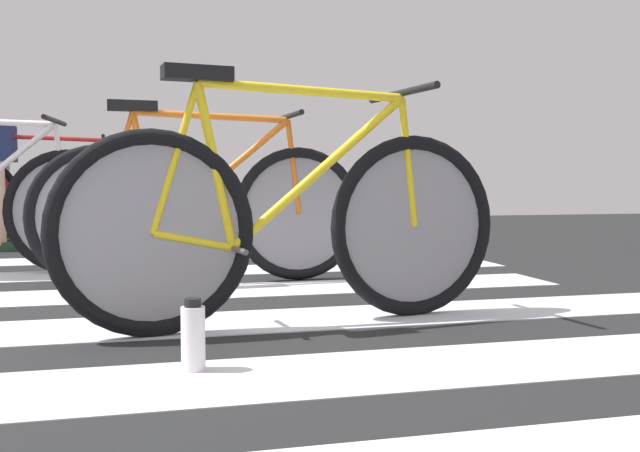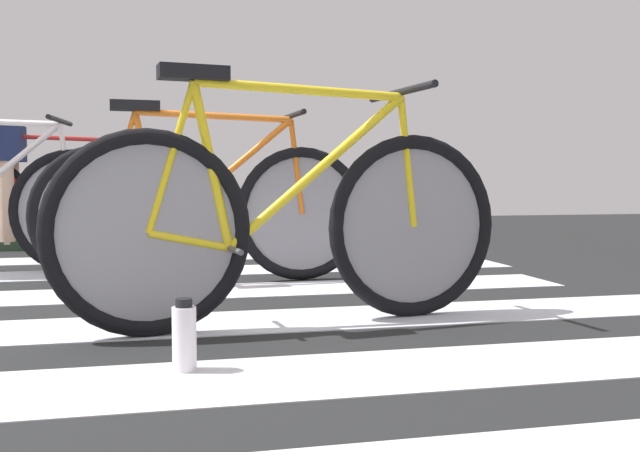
# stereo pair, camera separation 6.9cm
# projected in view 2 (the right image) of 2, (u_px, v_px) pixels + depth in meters

# --- Properties ---
(ground) EXTENTS (18.00, 14.00, 0.02)m
(ground) POSITION_uv_depth(u_px,v_px,m) (29.00, 330.00, 2.58)
(ground) COLOR black
(crosswalk_markings) EXTENTS (5.46, 5.02, 0.00)m
(crosswalk_markings) POSITION_uv_depth(u_px,v_px,m) (30.00, 331.00, 2.50)
(crosswalk_markings) COLOR silver
(crosswalk_markings) RESTS_ON ground
(bicycle_1_of_4) EXTENTS (1.73, 0.52, 0.93)m
(bicycle_1_of_4) POSITION_uv_depth(u_px,v_px,m) (289.00, 222.00, 2.57)
(bicycle_1_of_4) COLOR black
(bicycle_1_of_4) RESTS_ON ground
(bicycle_2_of_4) EXTENTS (1.74, 0.52, 0.93)m
(bicycle_2_of_4) POSITION_uv_depth(u_px,v_px,m) (206.00, 210.00, 3.62)
(bicycle_2_of_4) COLOR black
(bicycle_2_of_4) RESTS_ON ground
(bicycle_4_of_4) EXTENTS (1.74, 0.52, 0.93)m
(bicycle_4_of_4) POSITION_uv_depth(u_px,v_px,m) (53.00, 199.00, 5.54)
(bicycle_4_of_4) COLOR black
(bicycle_4_of_4) RESTS_ON ground
(cyclist_4_of_4) EXTENTS (0.33, 0.42, 0.96)m
(cyclist_4_of_4) POSITION_uv_depth(u_px,v_px,m) (10.00, 169.00, 5.45)
(cyclist_4_of_4) COLOR beige
(cyclist_4_of_4) RESTS_ON ground
(water_bottle) EXTENTS (0.07, 0.07, 0.21)m
(water_bottle) POSITION_uv_depth(u_px,v_px,m) (184.00, 337.00, 1.97)
(water_bottle) COLOR white
(water_bottle) RESTS_ON ground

